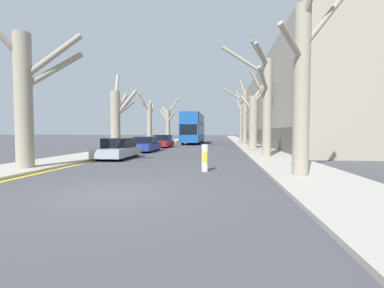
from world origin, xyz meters
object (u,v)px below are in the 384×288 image
(street_tree_right_4, at_px, (242,121))
(parked_car_0, at_px, (118,149))
(street_tree_right_0, at_px, (303,82))
(traffic_bollard, at_px, (205,158))
(street_tree_left_3, at_px, (168,123))
(street_tree_right_1, at_px, (265,101))
(street_tree_right_3, at_px, (244,114))
(street_tree_left_0, at_px, (25,94))
(parked_car_1, at_px, (146,145))
(street_tree_left_2, at_px, (149,121))
(parked_car_2, at_px, (163,141))
(street_tree_right_2, at_px, (254,119))
(double_decker_bus, at_px, (193,127))
(street_tree_left_1, at_px, (116,118))

(street_tree_right_4, relative_size, parked_car_0, 1.89)
(street_tree_right_0, xyz_separation_m, traffic_bollard, (-3.76, 1.29, -3.03))
(street_tree_left_3, height_order, street_tree_right_1, street_tree_right_1)
(street_tree_right_4, bearing_deg, street_tree_right_0, -90.16)
(street_tree_right_3, relative_size, parked_car_0, 2.20)
(street_tree_left_0, height_order, street_tree_left_3, street_tree_left_3)
(street_tree_left_3, height_order, parked_car_1, street_tree_left_3)
(street_tree_left_0, distance_m, street_tree_right_4, 33.62)
(street_tree_left_2, height_order, traffic_bollard, street_tree_left_2)
(parked_car_1, distance_m, parked_car_2, 6.56)
(street_tree_left_3, relative_size, parked_car_0, 1.86)
(street_tree_right_2, bearing_deg, parked_car_0, -133.73)
(street_tree_left_0, height_order, traffic_bollard, street_tree_left_0)
(street_tree_left_0, height_order, street_tree_right_0, street_tree_right_0)
(street_tree_left_0, xyz_separation_m, parked_car_0, (2.07, 5.44, -2.82))
(street_tree_right_4, bearing_deg, street_tree_left_0, -110.88)
(double_decker_bus, bearing_deg, street_tree_left_0, -98.98)
(street_tree_left_3, distance_m, double_decker_bus, 5.43)
(parked_car_0, height_order, parked_car_2, parked_car_2)
(street_tree_left_3, height_order, street_tree_right_0, street_tree_right_0)
(street_tree_left_1, relative_size, parked_car_2, 1.63)
(street_tree_right_2, bearing_deg, street_tree_right_4, 90.27)
(street_tree_right_3, bearing_deg, traffic_bollard, -98.81)
(street_tree_right_2, relative_size, traffic_bollard, 5.89)
(street_tree_left_1, xyz_separation_m, street_tree_left_3, (-0.13, 21.16, 0.32))
(street_tree_left_0, xyz_separation_m, street_tree_left_1, (0.05, 9.95, -0.49))
(street_tree_right_2, height_order, parked_car_2, street_tree_right_2)
(street_tree_right_0, xyz_separation_m, parked_car_1, (-9.82, 12.28, -2.99))
(street_tree_right_4, bearing_deg, traffic_bollard, -97.11)
(street_tree_right_2, relative_size, street_tree_right_3, 0.79)
(street_tree_left_2, distance_m, double_decker_bus, 9.43)
(parked_car_0, bearing_deg, traffic_bollard, -38.51)
(street_tree_left_2, bearing_deg, parked_car_1, -75.30)
(parked_car_2, bearing_deg, double_decker_bus, 76.65)
(street_tree_right_0, distance_m, parked_car_1, 16.01)
(street_tree_right_3, xyz_separation_m, parked_car_0, (-9.67, -18.41, -3.50))
(street_tree_right_3, xyz_separation_m, parked_car_2, (-9.67, -5.68, -3.47))
(street_tree_right_0, bearing_deg, street_tree_right_2, 89.44)
(street_tree_left_0, height_order, street_tree_left_1, street_tree_left_0)
(street_tree_left_2, relative_size, parked_car_0, 1.78)
(street_tree_right_0, xyz_separation_m, street_tree_right_1, (-0.13, 7.83, 0.21))
(street_tree_left_0, height_order, street_tree_right_2, street_tree_left_0)
(street_tree_right_4, height_order, parked_car_0, street_tree_right_4)
(street_tree_left_2, distance_m, street_tree_right_4, 16.62)
(street_tree_right_4, distance_m, parked_car_2, 16.80)
(street_tree_left_0, bearing_deg, street_tree_right_4, 69.12)
(street_tree_left_2, height_order, street_tree_right_2, street_tree_left_2)
(street_tree_left_0, distance_m, double_decker_bus, 28.61)
(street_tree_right_1, bearing_deg, traffic_bollard, -118.99)
(street_tree_right_3, height_order, traffic_bollard, street_tree_right_3)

